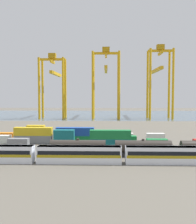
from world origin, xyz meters
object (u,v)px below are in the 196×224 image
shipping_container_13 (75,140)px  shipping_container_20 (115,137)px  gantry_crane_west (53,79)px  passenger_train (79,154)px  shipping_container_4 (110,143)px  gantry_crane_east (159,75)px  gantry_crane_central (106,76)px  shipping_container_21 (155,137)px

shipping_container_13 → shipping_container_20: size_ratio=1.00×
shipping_container_20 → gantry_crane_west: 104.00m
passenger_train → shipping_container_4: bearing=68.8°
shipping_container_13 → gantry_crane_east: gantry_crane_east is taller
gantry_crane_east → passenger_train: bearing=-108.4°
gantry_crane_west → gantry_crane_central: (35.67, 0.65, 2.44)m
shipping_container_21 → gantry_crane_west: bearing=119.5°
shipping_container_21 → gantry_crane_central: size_ratio=0.13×
shipping_container_20 → gantry_crane_east: gantry_crane_east is taller
gantry_crane_central → shipping_container_13: bearing=-95.5°
shipping_container_20 → shipping_container_13: bearing=-154.9°
shipping_container_13 → shipping_container_20: 14.34m
gantry_crane_west → gantry_crane_east: bearing=0.5°
gantry_crane_east → shipping_container_4: bearing=-107.9°
shipping_container_4 → gantry_crane_central: size_ratio=0.26×
shipping_container_21 → gantry_crane_east: bearing=78.7°
shipping_container_20 → gantry_crane_east: size_ratio=0.25×
gantry_crane_central → gantry_crane_east: 35.67m
shipping_container_13 → gantry_crane_east: 113.01m
passenger_train → gantry_crane_west: bearing=103.6°
shipping_container_21 → gantry_crane_east: 99.47m
shipping_container_4 → gantry_crane_central: bearing=90.9°
shipping_container_4 → shipping_container_13: (-11.14, 6.09, 0.00)m
shipping_container_4 → shipping_container_13: bearing=151.4°
shipping_container_4 → shipping_container_21: bearing=38.3°
shipping_container_13 → gantry_crane_central: size_ratio=0.26×
shipping_container_4 → gantry_crane_west: (-37.24, 105.26, 24.98)m
shipping_container_21 → gantry_crane_east: size_ratio=0.12×
shipping_container_13 → gantry_crane_west: bearing=104.7°
gantry_crane_east → gantry_crane_central: bearing=179.9°
shipping_container_13 → gantry_crane_east: size_ratio=0.25×
shipping_container_20 → shipping_container_21: size_ratio=2.00×
gantry_crane_west → gantry_crane_central: bearing=1.0°
gantry_crane_central → gantry_crane_east: bearing=-0.1°
shipping_container_21 → passenger_train: bearing=-126.2°
shipping_container_13 → shipping_container_20: same height
shipping_container_20 → passenger_train: bearing=-106.4°
gantry_crane_central → passenger_train: bearing=-92.6°
shipping_container_13 → gantry_crane_central: (9.57, 99.82, 27.42)m
passenger_train → gantry_crane_east: gantry_crane_east is taller
passenger_train → shipping_container_21: passenger_train is taller
shipping_container_4 → gantry_crane_west: size_ratio=0.28×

